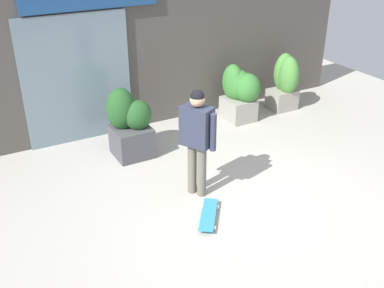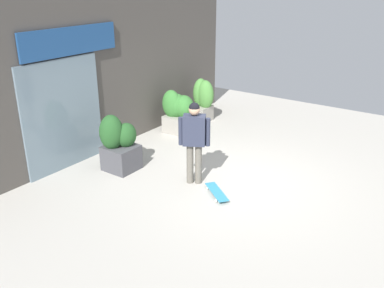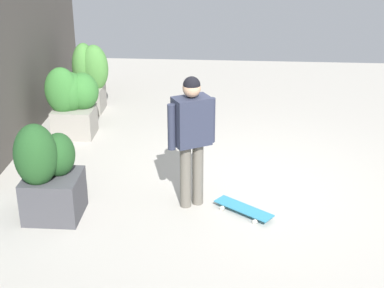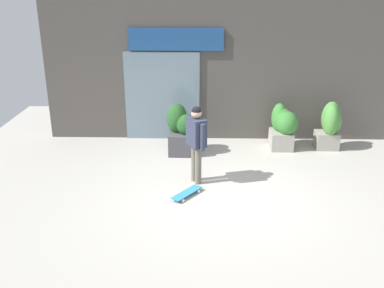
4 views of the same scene
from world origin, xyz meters
TOP-DOWN VIEW (x-y plane):
  - ground_plane at (0.00, 0.00)m, footprint 12.00×12.00m
  - skateboarder at (-0.50, 0.53)m, footprint 0.43×0.52m
  - skateboard at (-0.67, -0.09)m, footprint 0.60×0.71m
  - planter_box_left at (-0.88, 2.12)m, footprint 0.69×0.67m
  - planter_box_right at (1.56, 2.47)m, footprint 0.61×0.77m
  - planter_box_mid at (2.69, 2.48)m, footprint 0.58×0.62m

SIDE VIEW (x-z plane):
  - ground_plane at x=0.00m, z-range 0.00..0.00m
  - skateboard at x=-0.67m, z-range 0.02..0.10m
  - planter_box_left at x=-0.88m, z-range -0.03..1.14m
  - planter_box_right at x=1.56m, z-range 0.03..1.12m
  - planter_box_mid at x=2.69m, z-range 0.04..1.19m
  - skateboarder at x=-0.50m, z-range 0.17..1.77m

